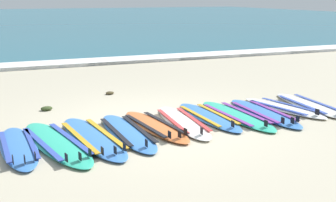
{
  "coord_description": "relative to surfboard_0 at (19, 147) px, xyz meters",
  "views": [
    {
      "loc": [
        -2.57,
        -6.81,
        2.23
      ],
      "look_at": [
        0.44,
        0.61,
        0.25
      ],
      "focal_mm": 45.95,
      "sensor_mm": 36.0,
      "label": 1
    }
  ],
  "objects": [
    {
      "name": "surfboard_3",
      "position": [
        1.71,
        0.07,
        -0.0
      ],
      "size": [
        0.63,
        2.25,
        0.18
      ],
      "color": "#3875CC",
      "rests_on": "ground"
    },
    {
      "name": "wave_foam_strip",
      "position": [
        2.36,
        7.77,
        0.02
      ],
      "size": [
        80.0,
        1.11,
        0.11
      ],
      "primitive_type": "cube",
      "color": "white",
      "rests_on": "ground"
    },
    {
      "name": "surfboard_5",
      "position": [
        2.8,
        0.27,
        -0.0
      ],
      "size": [
        0.69,
        2.24,
        0.18
      ],
      "color": "white",
      "rests_on": "ground"
    },
    {
      "name": "surfboard_9",
      "position": [
        5.06,
        0.4,
        -0.0
      ],
      "size": [
        0.97,
        2.07,
        0.18
      ],
      "color": "white",
      "rests_on": "ground"
    },
    {
      "name": "surfboard_6",
      "position": [
        3.37,
        0.4,
        -0.0
      ],
      "size": [
        0.6,
        2.15,
        0.18
      ],
      "color": "#3875CC",
      "rests_on": "ground"
    },
    {
      "name": "surfboard_0",
      "position": [
        0.0,
        0.0,
        0.0
      ],
      "size": [
        0.61,
        2.09,
        0.18
      ],
      "color": "#3875CC",
      "rests_on": "ground"
    },
    {
      "name": "seaweed_clump_mid_sand",
      "position": [
        0.66,
        2.12,
        0.0
      ],
      "size": [
        0.23,
        0.18,
        0.08
      ],
      "primitive_type": "ellipsoid",
      "color": "#384723",
      "rests_on": "ground"
    },
    {
      "name": "surfboard_1",
      "position": [
        0.55,
        -0.03,
        -0.0
      ],
      "size": [
        1.08,
        2.53,
        0.18
      ],
      "color": "#2DB793",
      "rests_on": "ground"
    },
    {
      "name": "sea",
      "position": [
        2.36,
        37.21,
        0.01
      ],
      "size": [
        80.0,
        60.0,
        0.1
      ],
      "primitive_type": "cube",
      "color": "#23667A",
      "rests_on": "ground"
    },
    {
      "name": "seaweed_clump_near_shoreline",
      "position": [
        2.18,
        3.03,
        -0.0
      ],
      "size": [
        0.2,
        0.16,
        0.07
      ],
      "primitive_type": "ellipsoid",
      "color": "#4C4228",
      "rests_on": "ground"
    },
    {
      "name": "surfboard_2",
      "position": [
        1.12,
        0.03,
        -0.0
      ],
      "size": [
        0.9,
        2.48,
        0.18
      ],
      "color": "#3875CC",
      "rests_on": "ground"
    },
    {
      "name": "ground_plane",
      "position": [
        2.36,
        0.38,
        -0.04
      ],
      "size": [
        80.0,
        80.0,
        0.0
      ],
      "primitive_type": "plane",
      "color": "#B7AD93"
    },
    {
      "name": "surfboard_7",
      "position": [
        3.9,
        0.28,
        -0.0
      ],
      "size": [
        0.67,
        2.32,
        0.18
      ],
      "color": "#2DB793",
      "rests_on": "ground"
    },
    {
      "name": "surfboard_8",
      "position": [
        4.47,
        0.23,
        -0.0
      ],
      "size": [
        0.6,
        2.26,
        0.18
      ],
      "color": "#3875CC",
      "rests_on": "ground"
    },
    {
      "name": "surfboard_4",
      "position": [
        2.25,
        0.22,
        -0.0
      ],
      "size": [
        0.79,
        2.17,
        0.18
      ],
      "color": "orange",
      "rests_on": "ground"
    },
    {
      "name": "surfboard_10",
      "position": [
        5.69,
        0.38,
        -0.0
      ],
      "size": [
        0.7,
        2.26,
        0.18
      ],
      "color": "white",
      "rests_on": "ground"
    }
  ]
}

